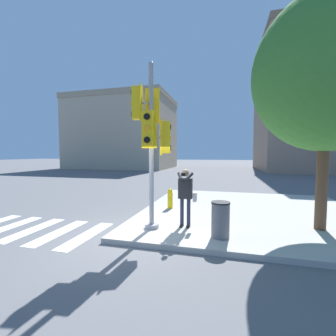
% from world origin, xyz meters
% --- Properties ---
extents(ground_plane, '(160.00, 160.00, 0.00)m').
position_xyz_m(ground_plane, '(0.00, 0.00, 0.00)').
color(ground_plane, '#5B5B5E').
extents(sidewalk_corner, '(8.00, 8.00, 0.14)m').
position_xyz_m(sidewalk_corner, '(3.50, 3.50, 0.07)').
color(sidewalk_corner, '#ADA89E').
rests_on(sidewalk_corner, ground_plane).
extents(crosswalk_stripes, '(4.19, 2.22, 0.01)m').
position_xyz_m(crosswalk_stripes, '(-3.07, -0.06, 0.00)').
color(crosswalk_stripes, silver).
rests_on(crosswalk_stripes, ground_plane).
extents(traffic_signal_pole, '(1.11, 1.13, 4.73)m').
position_xyz_m(traffic_signal_pole, '(0.50, 0.60, 3.00)').
color(traffic_signal_pole, '#939399').
rests_on(traffic_signal_pole, sidewalk_corner).
extents(person_photographer, '(0.58, 0.54, 1.70)m').
position_xyz_m(person_photographer, '(1.44, 0.97, 1.16)').
color(person_photographer, black).
rests_on(person_photographer, sidewalk_corner).
extents(street_tree, '(3.91, 3.91, 6.53)m').
position_xyz_m(street_tree, '(5.21, 1.68, 4.51)').
color(street_tree, brown).
rests_on(street_tree, sidewalk_corner).
extents(fire_hydrant, '(0.21, 0.27, 0.78)m').
position_xyz_m(fire_hydrant, '(0.46, 3.01, 0.53)').
color(fire_hydrant, yellow).
rests_on(fire_hydrant, sidewalk_corner).
extents(trash_bin, '(0.48, 0.48, 0.93)m').
position_xyz_m(trash_bin, '(2.46, 0.33, 0.61)').
color(trash_bin, '#5B5B60').
rests_on(trash_bin, sidewalk_corner).
extents(building_left, '(15.70, 11.29, 11.24)m').
position_xyz_m(building_left, '(-13.72, 28.42, 5.63)').
color(building_left, tan).
rests_on(building_left, ground_plane).
extents(building_right, '(17.17, 14.13, 17.70)m').
position_xyz_m(building_right, '(15.57, 28.69, 8.86)').
color(building_right, gray).
rests_on(building_right, ground_plane).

